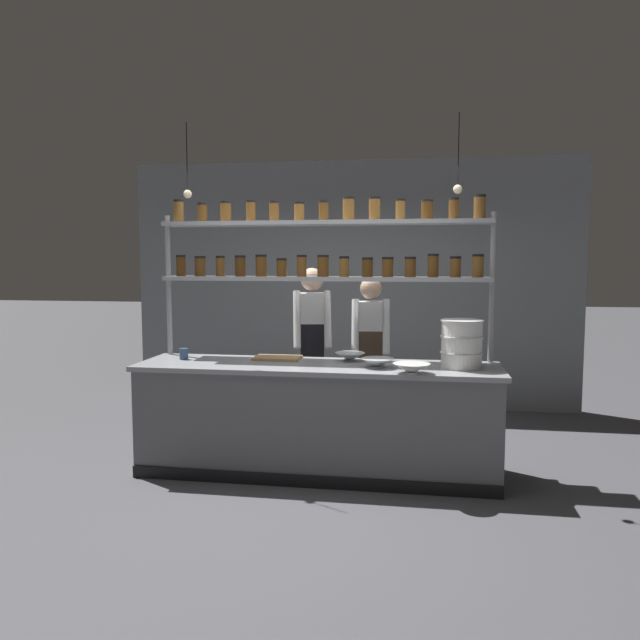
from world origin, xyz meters
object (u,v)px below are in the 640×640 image
(serving_cup_front, at_px, (184,354))
(prep_bowl_near_left, at_px, (377,363))
(chef_center, at_px, (370,350))
(container_stack, at_px, (462,344))
(chef_left, at_px, (312,343))
(prep_bowl_center_front, at_px, (412,369))
(prep_bowl_center_back, at_px, (350,357))
(spice_shelf_unit, at_px, (325,254))
(cutting_board, at_px, (277,358))

(serving_cup_front, bearing_deg, prep_bowl_near_left, -4.85)
(chef_center, height_order, serving_cup_front, chef_center)
(container_stack, xyz_separation_m, prep_bowl_near_left, (-0.66, -0.09, -0.16))
(chef_left, bearing_deg, prep_bowl_center_front, -61.57)
(prep_bowl_center_front, distance_m, serving_cup_front, 2.00)
(prep_bowl_near_left, relative_size, serving_cup_front, 2.81)
(chef_left, distance_m, prep_bowl_center_back, 0.72)
(prep_bowl_near_left, bearing_deg, prep_bowl_center_front, -39.92)
(prep_bowl_center_back, bearing_deg, chef_left, 126.80)
(prep_bowl_center_back, bearing_deg, serving_cup_front, -173.99)
(serving_cup_front, bearing_deg, chef_center, 26.28)
(container_stack, distance_m, serving_cup_front, 2.36)
(spice_shelf_unit, relative_size, cutting_board, 7.22)
(serving_cup_front, bearing_deg, spice_shelf_unit, 12.65)
(container_stack, bearing_deg, serving_cup_front, 178.80)
(prep_bowl_center_back, distance_m, serving_cup_front, 1.44)
(prep_bowl_center_back, bearing_deg, cutting_board, -178.43)
(chef_center, bearing_deg, prep_bowl_near_left, -87.21)
(prep_bowl_center_front, height_order, prep_bowl_center_back, prep_bowl_center_front)
(serving_cup_front, bearing_deg, container_stack, -1.20)
(chef_left, xyz_separation_m, cutting_board, (-0.20, -0.59, -0.06))
(spice_shelf_unit, height_order, cutting_board, spice_shelf_unit)
(chef_left, relative_size, chef_center, 1.06)
(chef_left, relative_size, prep_bowl_center_back, 6.60)
(cutting_board, bearing_deg, spice_shelf_unit, 18.83)
(container_stack, xyz_separation_m, prep_bowl_center_back, (-0.92, 0.20, -0.16))
(container_stack, bearing_deg, spice_shelf_unit, 164.56)
(chef_left, relative_size, container_stack, 4.40)
(chef_center, distance_m, prep_bowl_center_back, 0.63)
(prep_bowl_near_left, bearing_deg, chef_left, 128.20)
(prep_bowl_center_back, bearing_deg, prep_bowl_center_front, -44.75)
(prep_bowl_center_front, bearing_deg, chef_center, 109.48)
(cutting_board, distance_m, prep_bowl_near_left, 0.93)
(container_stack, xyz_separation_m, cutting_board, (-1.55, 0.18, -0.18))
(spice_shelf_unit, distance_m, chef_left, 0.98)
(container_stack, relative_size, serving_cup_front, 4.01)
(cutting_board, distance_m, prep_bowl_center_front, 1.27)
(prep_bowl_center_front, distance_m, prep_bowl_center_back, 0.74)
(prep_bowl_center_front, bearing_deg, serving_cup_front, 169.24)
(prep_bowl_near_left, distance_m, prep_bowl_center_back, 0.39)
(chef_left, bearing_deg, chef_center, -8.37)
(cutting_board, height_order, prep_bowl_near_left, prep_bowl_near_left)
(container_stack, height_order, cutting_board, container_stack)
(prep_bowl_center_front, xyz_separation_m, prep_bowl_center_back, (-0.53, 0.52, -0.00))
(chef_center, relative_size, cutting_board, 4.04)
(spice_shelf_unit, bearing_deg, chef_left, 113.19)
(cutting_board, xyz_separation_m, serving_cup_front, (-0.80, -0.13, 0.04))
(cutting_board, distance_m, prep_bowl_center_back, 0.63)
(container_stack, relative_size, prep_bowl_center_front, 1.35)
(cutting_board, relative_size, prep_bowl_near_left, 1.48)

